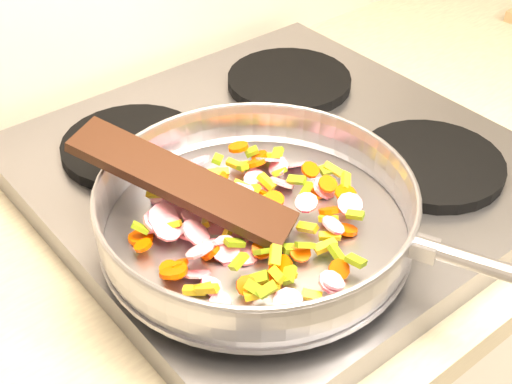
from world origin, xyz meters
TOP-DOWN VIEW (x-y plane):
  - base_cabinet at (0.00, 1.67)m, footprint 3.00×0.65m
  - cooktop at (-0.70, 1.67)m, footprint 0.60×0.60m
  - grate_fl at (-0.84, 1.52)m, footprint 0.19×0.19m
  - grate_fr at (-0.56, 1.52)m, footprint 0.19×0.19m
  - grate_bl at (-0.84, 1.81)m, footprint 0.19×0.19m
  - grate_br at (-0.56, 1.81)m, footprint 0.19×0.19m
  - saute_pan at (-0.82, 1.56)m, footprint 0.40×0.54m
  - vegetable_heap at (-0.83, 1.57)m, footprint 0.28×0.30m
  - wooden_spatula at (-0.88, 1.62)m, footprint 0.18×0.25m

SIDE VIEW (x-z plane):
  - base_cabinet at x=0.00m, z-range 0.00..0.86m
  - cooktop at x=-0.70m, z-range 0.90..0.94m
  - grate_fl at x=-0.84m, z-range 0.94..0.96m
  - grate_fr at x=-0.56m, z-range 0.94..0.96m
  - grate_bl at x=-0.84m, z-range 0.94..0.96m
  - grate_br at x=-0.56m, z-range 0.94..0.96m
  - vegetable_heap at x=-0.83m, z-range 0.95..1.00m
  - saute_pan at x=-0.82m, z-range 0.96..1.02m
  - wooden_spatula at x=-0.88m, z-range 0.97..1.05m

